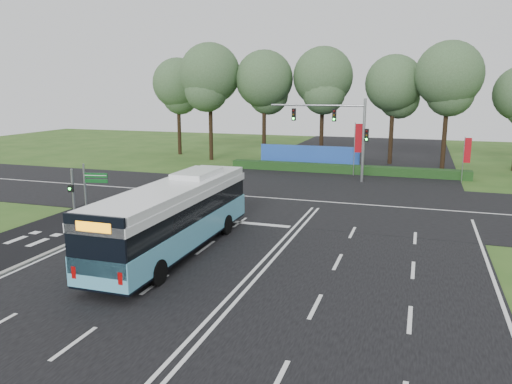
# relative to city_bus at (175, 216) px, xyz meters

# --- Properties ---
(ground) EXTENTS (120.00, 120.00, 0.00)m
(ground) POSITION_rel_city_bus_xyz_m (4.41, 0.97, -1.82)
(ground) COLOR #2B511B
(ground) RESTS_ON ground
(road_main) EXTENTS (20.00, 120.00, 0.04)m
(road_main) POSITION_rel_city_bus_xyz_m (4.41, 0.97, -1.80)
(road_main) COLOR black
(road_main) RESTS_ON ground
(road_cross) EXTENTS (120.00, 14.00, 0.05)m
(road_cross) POSITION_rel_city_bus_xyz_m (4.41, 12.97, -1.80)
(road_cross) COLOR black
(road_cross) RESTS_ON ground
(bike_path) EXTENTS (5.00, 18.00, 0.06)m
(bike_path) POSITION_rel_city_bus_xyz_m (-8.09, -2.03, -1.79)
(bike_path) COLOR black
(bike_path) RESTS_ON ground
(kerb_strip) EXTENTS (0.25, 18.00, 0.12)m
(kerb_strip) POSITION_rel_city_bus_xyz_m (-5.69, -2.03, -1.76)
(kerb_strip) COLOR gray
(kerb_strip) RESTS_ON ground
(city_bus) EXTENTS (2.81, 12.62, 3.62)m
(city_bus) POSITION_rel_city_bus_xyz_m (0.00, 0.00, 0.00)
(city_bus) COLOR #5AB0D2
(city_bus) RESTS_ON ground
(pedestrian_signal) EXTENTS (0.32, 0.42, 3.43)m
(pedestrian_signal) POSITION_rel_city_bus_xyz_m (-7.40, 1.94, 0.05)
(pedestrian_signal) COLOR gray
(pedestrian_signal) RESTS_ON ground
(street_sign) EXTENTS (1.41, 0.35, 3.67)m
(street_sign) POSITION_rel_city_bus_xyz_m (-6.63, 2.53, 0.51)
(street_sign) COLOR gray
(street_sign) RESTS_ON ground
(banner_flag_mid) EXTENTS (0.70, 0.20, 4.82)m
(banner_flag_mid) POSITION_rel_city_bus_xyz_m (5.55, 24.57, 1.31)
(banner_flag_mid) COLOR gray
(banner_flag_mid) RESTS_ON ground
(banner_flag_right) EXTENTS (0.58, 0.07, 3.90)m
(banner_flag_right) POSITION_rel_city_bus_xyz_m (14.63, 23.77, 0.75)
(banner_flag_right) COLOR gray
(banner_flag_right) RESTS_ON ground
(traffic_light_gantry) EXTENTS (8.41, 0.28, 7.00)m
(traffic_light_gantry) POSITION_rel_city_bus_xyz_m (4.62, 21.47, 2.84)
(traffic_light_gantry) COLOR gray
(traffic_light_gantry) RESTS_ON ground
(hedge) EXTENTS (22.00, 1.20, 0.80)m
(hedge) POSITION_rel_city_bus_xyz_m (4.41, 25.47, -1.42)
(hedge) COLOR #173814
(hedge) RESTS_ON ground
(blue_hoarding) EXTENTS (10.00, 0.30, 2.20)m
(blue_hoarding) POSITION_rel_city_bus_xyz_m (0.41, 27.97, -0.72)
(blue_hoarding) COLOR #214DB3
(blue_hoarding) RESTS_ON ground
(eucalyptus_row) EXTENTS (54.16, 9.37, 12.65)m
(eucalyptus_row) POSITION_rel_city_bus_xyz_m (4.77, 31.56, 6.72)
(eucalyptus_row) COLOR black
(eucalyptus_row) RESTS_ON ground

